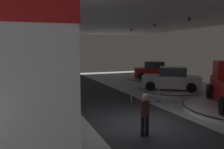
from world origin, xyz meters
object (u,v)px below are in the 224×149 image
(display_platform_far_left, at_px, (1,88))
(display_platform_far_right, at_px, (155,80))
(brand_sign_pylon, at_px, (30,133))
(column_left, at_px, (47,58))
(display_car_mid_right, at_px, (171,79))
(display_car_far_right, at_px, (155,71))
(display_platform_mid_right, at_px, (170,91))
(visitor_walking_near, at_px, (145,113))
(pickup_truck_far_left, at_px, (1,76))
(visitor_walking_far, at_px, (69,76))

(display_platform_far_left, relative_size, display_platform_far_right, 1.01)
(brand_sign_pylon, height_order, display_platform_far_left, brand_sign_pylon)
(column_left, distance_m, display_platform_far_right, 12.78)
(display_car_mid_right, bearing_deg, brand_sign_pylon, -133.20)
(brand_sign_pylon, relative_size, display_car_far_right, 0.95)
(display_platform_mid_right, distance_m, display_car_mid_right, 0.87)
(display_car_mid_right, xyz_separation_m, display_platform_far_right, (2.03, 5.28, -0.80))
(display_platform_mid_right, bearing_deg, visitor_walking_near, -132.73)
(brand_sign_pylon, height_order, display_platform_mid_right, brand_sign_pylon)
(display_platform_mid_right, height_order, visitor_walking_near, visitor_walking_near)
(brand_sign_pylon, bearing_deg, visitor_walking_near, 46.38)
(column_left, xyz_separation_m, brand_sign_pylon, (-1.15, -10.46, -0.51))
(display_platform_far_right, height_order, visitor_walking_near, visitor_walking_near)
(column_left, xyz_separation_m, display_platform_far_left, (-3.02, 6.32, -2.60))
(display_car_mid_right, relative_size, display_platform_far_right, 0.78)
(pickup_truck_far_left, relative_size, display_platform_mid_right, 1.22)
(column_left, xyz_separation_m, display_car_far_right, (11.10, 5.75, -1.62))
(display_car_far_right, xyz_separation_m, visitor_walking_near, (-8.24, -12.00, -0.22))
(display_platform_mid_right, bearing_deg, display_platform_far_left, 154.25)
(column_left, distance_m, display_car_mid_right, 9.28)
(pickup_truck_far_left, bearing_deg, display_platform_far_right, -1.08)
(pickup_truck_far_left, height_order, display_car_mid_right, pickup_truck_far_left)
(display_platform_far_right, bearing_deg, display_platform_far_left, 177.66)
(pickup_truck_far_left, distance_m, display_car_far_right, 14.06)
(display_car_mid_right, relative_size, visitor_walking_near, 2.79)
(display_platform_far_left, height_order, pickup_truck_far_left, pickup_truck_far_left)
(visitor_walking_far, bearing_deg, visitor_walking_near, -88.00)
(pickup_truck_far_left, height_order, display_platform_mid_right, pickup_truck_far_left)
(column_left, height_order, pickup_truck_far_left, column_left)
(column_left, relative_size, brand_sign_pylon, 1.26)
(display_car_mid_right, height_order, display_platform_far_right, display_car_mid_right)
(pickup_truck_far_left, distance_m, display_platform_mid_right, 13.28)
(column_left, height_order, visitor_walking_near, column_left)
(display_car_far_right, distance_m, visitor_walking_near, 14.56)
(brand_sign_pylon, distance_m, visitor_walking_far, 17.27)
(display_platform_mid_right, height_order, display_car_far_right, display_car_far_right)
(pickup_truck_far_left, height_order, display_car_far_right, pickup_truck_far_left)
(column_left, height_order, display_platform_far_left, column_left)
(display_car_mid_right, relative_size, display_car_far_right, 0.97)
(pickup_truck_far_left, bearing_deg, visitor_walking_far, 3.99)
(display_platform_far_left, bearing_deg, visitor_walking_far, 0.64)
(column_left, xyz_separation_m, display_platform_mid_right, (9.08, 0.48, -2.62))
(display_platform_mid_right, bearing_deg, display_car_mid_right, -37.18)
(display_platform_far_right, height_order, display_car_far_right, display_car_far_right)
(display_platform_far_left, distance_m, display_car_mid_right, 13.49)
(column_left, relative_size, visitor_walking_near, 3.46)
(column_left, relative_size, display_car_mid_right, 1.24)
(visitor_walking_near, relative_size, visitor_walking_far, 1.00)
(display_platform_far_left, relative_size, display_car_far_right, 1.26)
(display_platform_mid_right, relative_size, visitor_walking_near, 2.89)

